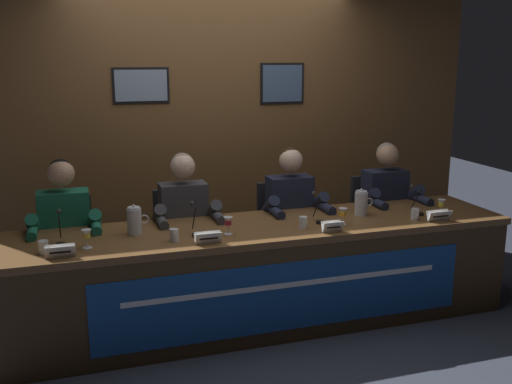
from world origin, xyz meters
TOP-DOWN VIEW (x-y plane):
  - ground_plane at (0.00, 0.00)m, footprint 12.00×12.00m
  - wall_back_panelled at (0.00, 1.26)m, footprint 5.02×0.14m
  - conference_table at (0.00, -0.12)m, footprint 3.82×0.81m
  - chair_far_left at (-1.32, 0.59)m, footprint 0.44×0.45m
  - panelist_far_left at (-1.32, 0.39)m, footprint 0.51×0.48m
  - nameplate_far_left at (-1.35, -0.30)m, footprint 0.18×0.06m
  - juice_glass_far_left at (-1.18, -0.16)m, footprint 0.06×0.06m
  - water_cup_far_left at (-1.44, -0.19)m, footprint 0.06×0.06m
  - microphone_far_left at (-1.34, -0.02)m, footprint 0.06×0.17m
  - chair_center_left at (-0.44, 0.59)m, footprint 0.44×0.45m
  - panelist_center_left at (-0.44, 0.39)m, footprint 0.51×0.48m
  - nameplate_center_left at (-0.43, -0.30)m, footprint 0.18×0.06m
  - juice_glass_center_left at (-0.25, -0.14)m, footprint 0.06×0.06m
  - water_cup_center_left at (-0.63, -0.19)m, footprint 0.06×0.06m
  - microphone_center_left at (-0.47, -0.08)m, footprint 0.06×0.17m
  - chair_center_right at (0.44, 0.59)m, footprint 0.44×0.45m
  - panelist_center_right at (0.44, 0.39)m, footprint 0.51×0.48m
  - nameplate_center_right at (0.46, -0.32)m, footprint 0.15×0.06m
  - juice_glass_center_right at (0.61, -0.17)m, footprint 0.06×0.06m
  - water_cup_center_right at (0.30, -0.16)m, footprint 0.06×0.06m
  - microphone_center_right at (0.46, -0.05)m, footprint 0.06×0.17m
  - chair_far_right at (1.32, 0.59)m, footprint 0.44×0.45m
  - panelist_far_right at (1.32, 0.39)m, footprint 0.51×0.48m
  - nameplate_far_right at (1.34, -0.30)m, footprint 0.19×0.06m
  - juice_glass_far_right at (1.45, -0.15)m, footprint 0.06×0.06m
  - water_cup_far_right at (1.19, -0.21)m, footprint 0.06×0.06m
  - microphone_far_right at (1.29, -0.07)m, footprint 0.06×0.17m
  - water_pitcher_left_side at (-0.86, 0.06)m, footprint 0.15×0.10m
  - water_pitcher_right_side at (0.86, 0.03)m, footprint 0.15×0.10m

SIDE VIEW (x-z plane):
  - ground_plane at x=0.00m, z-range 0.00..0.00m
  - chair_far_left at x=-1.32m, z-range -0.01..0.89m
  - chair_center_left at x=-0.44m, z-range -0.01..0.89m
  - chair_center_right at x=0.44m, z-range -0.01..0.89m
  - chair_far_right at x=1.32m, z-range -0.01..0.89m
  - conference_table at x=0.00m, z-range 0.14..0.89m
  - panelist_far_left at x=-1.32m, z-range 0.10..1.33m
  - panelist_center_left at x=-0.44m, z-range 0.10..1.33m
  - panelist_center_right at x=0.44m, z-range 0.10..1.33m
  - panelist_far_right at x=1.32m, z-range 0.10..1.33m
  - water_cup_far_left at x=-1.44m, z-range 0.74..0.83m
  - water_cup_center_left at x=-0.63m, z-range 0.74..0.83m
  - water_cup_center_right at x=0.30m, z-range 0.74..0.83m
  - water_cup_far_right at x=1.19m, z-range 0.74..0.83m
  - nameplate_far_left at x=-1.35m, z-range 0.75..0.83m
  - nameplate_far_right at x=1.34m, z-range 0.75..0.83m
  - nameplate_center_left at x=-0.43m, z-range 0.75..0.83m
  - nameplate_center_right at x=0.46m, z-range 0.75..0.83m
  - microphone_far_left at x=-1.34m, z-range 0.72..0.93m
  - microphone_center_left at x=-0.47m, z-range 0.72..0.93m
  - microphone_center_right at x=0.46m, z-range 0.72..0.93m
  - microphone_far_right at x=1.29m, z-range 0.72..0.93m
  - juice_glass_far_left at x=-1.18m, z-range 0.77..0.90m
  - juice_glass_center_left at x=-0.25m, z-range 0.77..0.90m
  - juice_glass_center_right at x=0.61m, z-range 0.77..0.90m
  - juice_glass_far_right at x=1.45m, z-range 0.77..0.90m
  - water_pitcher_left_side at x=-0.86m, z-range 0.74..0.95m
  - water_pitcher_right_side at x=0.86m, z-range 0.74..0.95m
  - wall_back_panelled at x=0.00m, z-range 0.00..2.60m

